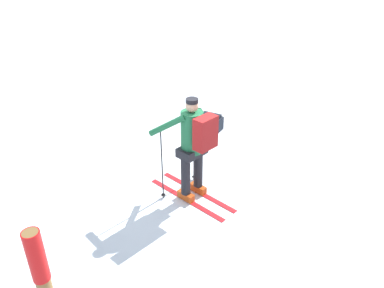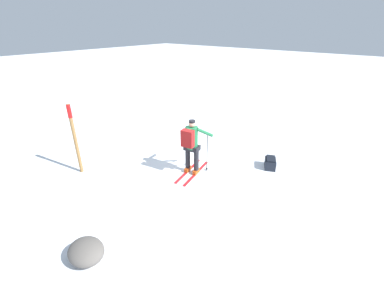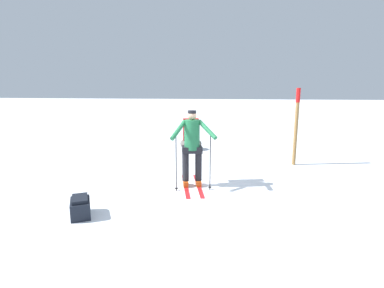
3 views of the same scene
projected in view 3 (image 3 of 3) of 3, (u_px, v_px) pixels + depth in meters
name	position (u px, v px, depth m)	size (l,w,h in m)	color
ground_plane	(200.00, 190.00, 6.58)	(80.00, 80.00, 0.00)	white
skier	(192.00, 142.00, 6.66)	(0.99, 1.64, 1.72)	red
dropped_backpack	(80.00, 207.00, 5.23)	(0.51, 0.60, 0.35)	black
trail_marker	(296.00, 121.00, 8.38)	(0.11, 0.11, 2.17)	olive
rock_boulder	(191.00, 144.00, 10.56)	(0.76, 0.64, 0.42)	#5B5651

